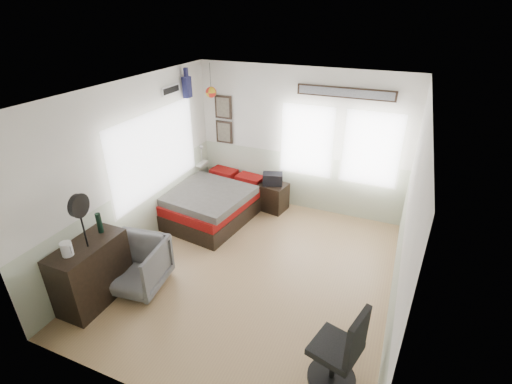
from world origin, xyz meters
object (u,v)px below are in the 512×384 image
at_px(dresser, 92,272).
at_px(nightstand, 272,196).
at_px(bed, 215,202).
at_px(armchair, 135,265).
at_px(task_chair, 340,355).

xyz_separation_m(dresser, nightstand, (1.34, 3.28, -0.18)).
xyz_separation_m(bed, armchair, (-0.09, -2.17, 0.07)).
height_order(nightstand, task_chair, task_chair).
xyz_separation_m(bed, nightstand, (0.90, 0.69, -0.03)).
bearing_deg(bed, armchair, -84.51).
bearing_deg(task_chair, bed, 153.22).
bearing_deg(dresser, nightstand, 67.75).
bearing_deg(armchair, task_chair, -15.55).
height_order(bed, dresser, dresser).
distance_m(nightstand, task_chair, 3.83).
xyz_separation_m(dresser, task_chair, (3.31, 0.00, -0.03)).
xyz_separation_m(nightstand, task_chair, (1.97, -3.28, 0.15)).
relative_size(dresser, nightstand, 1.85).
distance_m(dresser, armchair, 0.56).
height_order(dresser, task_chair, task_chair).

